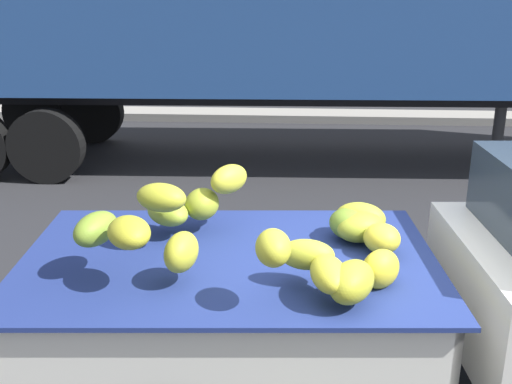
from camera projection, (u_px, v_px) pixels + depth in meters
curb_strip at (328, 116)px, 13.20m from camera, size 80.00×0.80×0.16m
pickup_truck at (509, 284)px, 4.19m from camera, size 4.95×2.04×1.70m
semi_trailer at (290, 0)px, 9.40m from camera, size 12.07×2.93×3.95m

